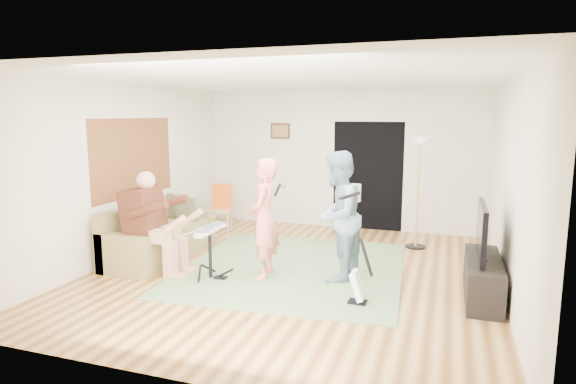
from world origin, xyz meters
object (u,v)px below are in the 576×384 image
Objects in this scene: drum_kit at (210,256)px; tv_cabinet at (483,279)px; torchiere_lamp at (419,173)px; singer at (264,219)px; guitar_spare at (358,285)px; sofa at (156,240)px; dining_chair at (222,215)px; television at (482,230)px; guitarist at (337,216)px.

tv_cabinet is (3.50, 0.42, -0.07)m from drum_kit.
drum_kit is 3.53m from tv_cabinet.
torchiere_lamp is at bearing 114.08° from tv_cabinet.
torchiere_lamp is 1.33× the size of tv_cabinet.
singer is at bearing -130.51° from torchiere_lamp.
guitar_spare is at bearing -6.70° from drum_kit.
sofa is 4.80m from tv_cabinet.
guitar_spare is 4.14m from dining_chair.
drum_kit is 0.40× the size of torchiere_lamp.
guitar_spare is at bearing -14.83° from sofa.
drum_kit is 0.67× the size of television.
guitarist reaches higher than dining_chair.
guitarist reaches higher than television.
singer is (1.97, -0.35, 0.55)m from sofa.
dining_chair reaches higher than sofa.
television is at bearing 96.44° from guitarist.
drum_kit is 0.53× the size of tv_cabinet.
singer is at bearing 158.86° from guitar_spare.
guitar_spare is (3.38, -0.90, -0.05)m from sofa.
sofa is at bearing -113.12° from dining_chair.
guitarist is (0.97, 0.23, 0.05)m from singer.
guitar_spare is 1.63m from television.
sofa is 2.57× the size of guitar_spare.
sofa is 1.11× the size of torchiere_lamp.
torchiere_lamp reaches higher than drum_kit.
torchiere_lamp reaches higher than singer.
dining_chair is 4.96m from television.
guitar_spare is 2.99m from torchiere_lamp.
torchiere_lamp is 2.03× the size of dining_chair.
guitarist is at bearing -2.35° from sofa.
television reaches higher than guitar_spare.
guitar_spare is (0.45, -0.77, -0.65)m from guitarist.
guitarist is at bearing 176.47° from television.
sofa is 3.00m from guitarist.
torchiere_lamp is 3.73m from dining_chair.
tv_cabinet is at bearing 6.81° from drum_kit.
drum_kit is 3.51m from television.
guitarist is 1.10m from guitar_spare.
torchiere_lamp is 2.31m from television.
dining_chair is at bearing 155.91° from tv_cabinet.
singer is 0.89× the size of torchiere_lamp.
drum_kit is 0.81× the size of dining_chair.
sofa is at bearing -82.39° from guitarist.
dining_chair is (-2.69, 1.92, -0.55)m from guitarist.
sofa reaches higher than guitar_spare.
singer is 2.94m from torchiere_lamp.
singer is 1.49× the size of television.
dining_chair is 0.65× the size of tv_cabinet.
dining_chair is (-3.61, -0.06, -0.95)m from torchiere_lamp.
sofa reaches higher than drum_kit.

